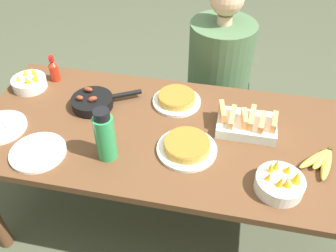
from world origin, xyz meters
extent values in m
plane|color=#474C38|center=(0.00, 0.00, 0.00)|extent=(14.00, 14.00, 0.00)
cube|color=brown|center=(0.00, 0.00, 0.69)|extent=(1.82, 0.81, 0.03)
cylinder|color=brown|center=(-0.85, 0.34, 0.33)|extent=(0.07, 0.07, 0.67)
cylinder|color=brown|center=(0.85, 0.34, 0.33)|extent=(0.07, 0.07, 0.67)
ellipsoid|color=gold|center=(0.65, -0.06, 0.72)|extent=(0.16, 0.16, 0.03)
ellipsoid|color=gold|center=(0.67, -0.06, 0.72)|extent=(0.11, 0.15, 0.04)
ellipsoid|color=gold|center=(0.69, -0.08, 0.72)|extent=(0.08, 0.20, 0.04)
cylinder|color=#4C3819|center=(0.71, 0.00, 0.72)|extent=(0.02, 0.02, 0.04)
cube|color=silver|center=(0.35, 0.08, 0.73)|extent=(0.27, 0.18, 0.05)
cube|color=#F29E56|center=(0.23, 0.10, 0.78)|extent=(0.04, 0.12, 0.05)
cube|color=#F29E56|center=(0.28, 0.08, 0.77)|extent=(0.03, 0.14, 0.04)
cube|color=#F29E56|center=(0.34, 0.07, 0.78)|extent=(0.04, 0.10, 0.05)
cube|color=#F29E56|center=(0.37, 0.09, 0.77)|extent=(0.04, 0.14, 0.05)
cube|color=#F29E56|center=(0.42, 0.07, 0.77)|extent=(0.04, 0.13, 0.04)
cube|color=#F29E56|center=(0.47, 0.08, 0.78)|extent=(0.03, 0.11, 0.05)
cylinder|color=black|center=(-0.41, 0.10, 0.71)|extent=(0.20, 0.20, 0.01)
cylinder|color=black|center=(-0.41, 0.10, 0.74)|extent=(0.21, 0.21, 0.04)
cylinder|color=black|center=(-0.25, 0.19, 0.74)|extent=(0.14, 0.09, 0.02)
ellipsoid|color=brown|center=(-0.40, 0.08, 0.77)|extent=(0.04, 0.04, 0.03)
ellipsoid|color=brown|center=(-0.39, 0.08, 0.77)|extent=(0.05, 0.04, 0.03)
ellipsoid|color=brown|center=(-0.46, 0.08, 0.77)|extent=(0.04, 0.03, 0.03)
ellipsoid|color=brown|center=(-0.44, 0.15, 0.77)|extent=(0.05, 0.03, 0.03)
cylinder|color=silver|center=(0.00, 0.21, 0.71)|extent=(0.24, 0.24, 0.02)
cylinder|color=gold|center=(0.00, 0.21, 0.74)|extent=(0.19, 0.19, 0.03)
cylinder|color=#9F6624|center=(0.00, 0.21, 0.75)|extent=(0.18, 0.18, 0.00)
cylinder|color=silver|center=(0.11, -0.11, 0.71)|extent=(0.26, 0.26, 0.02)
cylinder|color=gold|center=(0.11, -0.11, 0.74)|extent=(0.20, 0.20, 0.04)
cylinder|color=#9F6624|center=(0.11, -0.11, 0.76)|extent=(0.20, 0.20, 0.00)
cylinder|color=silver|center=(-0.77, -0.14, 0.71)|extent=(0.24, 0.24, 0.02)
cylinder|color=#B2B2B7|center=(-0.77, -0.12, 0.72)|extent=(0.10, 0.08, 0.01)
cube|color=#B2B2B7|center=(-0.71, -0.17, 0.72)|extent=(0.05, 0.05, 0.00)
cylinder|color=silver|center=(-0.52, -0.26, 0.71)|extent=(0.24, 0.24, 0.02)
cylinder|color=#B2B2B7|center=(-0.50, -0.25, 0.72)|extent=(0.11, 0.06, 0.01)
cube|color=#B2B2B7|center=(-0.57, -0.29, 0.72)|extent=(0.05, 0.04, 0.00)
cylinder|color=silver|center=(0.49, -0.24, 0.73)|extent=(0.19, 0.19, 0.06)
cone|color=#F4A819|center=(0.55, -0.24, 0.79)|extent=(0.04, 0.05, 0.06)
cone|color=#F4A819|center=(0.52, -0.20, 0.78)|extent=(0.05, 0.05, 0.05)
cone|color=#F4A819|center=(0.47, -0.19, 0.79)|extent=(0.04, 0.04, 0.06)
cone|color=#F4A819|center=(0.45, -0.21, 0.79)|extent=(0.04, 0.04, 0.06)
cone|color=#F4A819|center=(0.44, -0.26, 0.79)|extent=(0.03, 0.04, 0.06)
cone|color=#F4A819|center=(0.49, -0.28, 0.79)|extent=(0.04, 0.04, 0.06)
cone|color=#F4A819|center=(0.51, -0.27, 0.79)|extent=(0.06, 0.05, 0.06)
cylinder|color=silver|center=(-0.79, 0.19, 0.73)|extent=(0.18, 0.18, 0.06)
cone|color=#F4A819|center=(-0.74, 0.18, 0.78)|extent=(0.04, 0.05, 0.07)
cone|color=#F4A819|center=(-0.78, 0.23, 0.78)|extent=(0.04, 0.03, 0.05)
cone|color=#F4A819|center=(-0.82, 0.22, 0.77)|extent=(0.04, 0.04, 0.04)
cone|color=#F4A819|center=(-0.83, 0.16, 0.77)|extent=(0.04, 0.04, 0.04)
cone|color=#F4A819|center=(-0.77, 0.15, 0.78)|extent=(0.05, 0.05, 0.05)
cylinder|color=#2D9351|center=(-0.22, -0.21, 0.81)|extent=(0.08, 0.08, 0.21)
cylinder|color=black|center=(-0.22, -0.21, 0.93)|extent=(0.07, 0.07, 0.04)
cylinder|color=#B72814|center=(-0.69, 0.28, 0.75)|extent=(0.05, 0.05, 0.09)
cone|color=#B72814|center=(-0.69, 0.28, 0.81)|extent=(0.05, 0.05, 0.03)
cylinder|color=red|center=(-0.69, 0.28, 0.84)|extent=(0.03, 0.03, 0.03)
cube|color=black|center=(0.18, 0.68, 0.21)|extent=(0.42, 0.42, 0.42)
cylinder|color=#476642|center=(0.18, 0.68, 0.68)|extent=(0.38, 0.38, 0.51)
cylinder|color=#DBB28E|center=(0.18, 0.68, 0.96)|extent=(0.08, 0.08, 0.05)
camera|label=1|loc=(0.25, -1.19, 1.82)|focal=38.00mm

